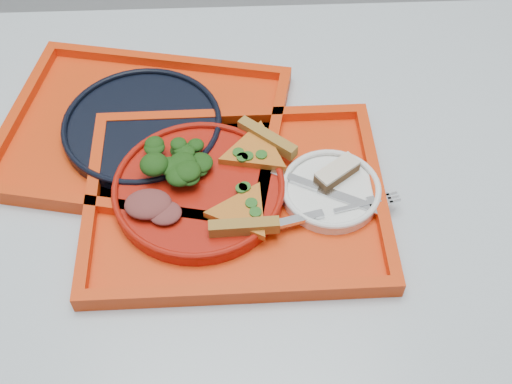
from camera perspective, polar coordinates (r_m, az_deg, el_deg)
The scene contains 14 objects.
ground at distance 1.68m, azimuth -2.38°, elevation -13.89°, with size 10.00×10.00×0.00m, color gray.
table at distance 1.10m, azimuth -3.53°, elevation 0.58°, with size 1.60×0.80×0.75m.
tray_main at distance 0.98m, azimuth -1.83°, elevation -0.74°, with size 0.45×0.35×0.01m, color red.
tray_far at distance 1.09m, azimuth -9.94°, elevation 5.18°, with size 0.45×0.35×0.01m, color red.
dinner_plate at distance 0.98m, azimuth -5.08°, elevation 0.15°, with size 0.26×0.26×0.02m, color #9D150A.
side_plate at distance 0.98m, azimuth 6.65°, elevation 0.02°, with size 0.15×0.15×0.01m, color white.
navy_plate at distance 1.08m, azimuth -10.04°, elevation 5.69°, with size 0.26×0.26×0.02m, color black.
pizza_slice_a at distance 0.93m, azimuth -1.19°, elevation -1.67°, with size 0.11×0.10×0.02m, color gold, non-canonical shape.
pizza_slice_b at distance 1.00m, azimuth -0.08°, elevation 3.83°, with size 0.12×0.11×0.02m, color gold, non-canonical shape.
salad_heap at distance 0.98m, azimuth -7.12°, elevation 3.21°, with size 0.10×0.09×0.05m, color black.
meat_portion at distance 0.95m, azimuth -9.57°, elevation -1.07°, with size 0.07×0.06×0.02m, color brown.
dessert_bar at distance 0.99m, azimuth 7.22°, elevation 1.79°, with size 0.07×0.07×0.02m.
knife at distance 0.97m, azimuth 6.42°, elevation 0.06°, with size 0.18×0.02×0.01m, color silver.
fork at distance 0.95m, azimuth 6.83°, elevation -1.71°, with size 0.18×0.02×0.01m, color silver.
Camera 1 is at (0.04, -0.69, 1.54)m, focal length 45.00 mm.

